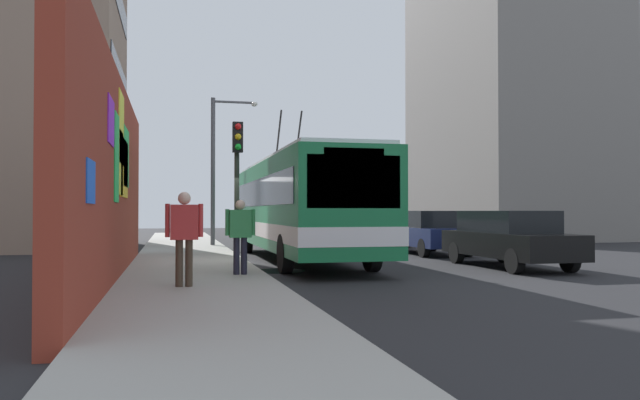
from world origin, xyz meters
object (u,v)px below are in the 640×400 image
at_px(parked_car_navy, 428,231).
at_px(pedestrian_near_wall, 184,230).
at_px(city_bus, 298,204).
at_px(pedestrian_at_curb, 240,231).
at_px(parked_car_black, 508,237).
at_px(traffic_light, 237,167).
at_px(street_lamp, 219,159).
at_px(parked_car_champagne, 377,227).

bearing_deg(parked_car_navy, pedestrian_near_wall, 135.92).
xyz_separation_m(city_bus, pedestrian_at_curb, (-5.36, 2.41, -0.65)).
bearing_deg(pedestrian_at_curb, parked_car_black, -77.89).
height_order(parked_car_navy, traffic_light, traffic_light).
xyz_separation_m(parked_car_black, traffic_light, (1.68, 7.35, 1.96)).
height_order(city_bus, parked_car_navy, city_bus).
height_order(city_bus, street_lamp, street_lamp).
height_order(pedestrian_near_wall, street_lamp, street_lamp).
bearing_deg(street_lamp, parked_car_champagne, -85.36).
relative_size(parked_car_navy, pedestrian_at_curb, 2.75).
bearing_deg(traffic_light, parked_car_navy, -62.21).
xyz_separation_m(city_bus, parked_car_champagne, (7.61, -5.20, -0.95)).
height_order(parked_car_navy, parked_car_champagne, same).
xyz_separation_m(parked_car_navy, pedestrian_near_wall, (-9.17, 8.88, 0.38)).
relative_size(city_bus, pedestrian_at_curb, 7.45).
relative_size(parked_car_navy, pedestrian_near_wall, 2.59).
relative_size(parked_car_champagne, pedestrian_at_curb, 2.79).
distance_m(parked_car_champagne, pedestrian_at_curb, 15.04).
bearing_deg(parked_car_black, parked_car_champagne, 0.00).
bearing_deg(pedestrian_at_curb, traffic_light, -4.55).
xyz_separation_m(parked_car_navy, traffic_light, (-3.87, 7.35, 1.96)).
bearing_deg(parked_car_navy, parked_car_champagne, 0.00).
height_order(city_bus, pedestrian_near_wall, city_bus).
distance_m(city_bus, parked_car_black, 6.47).
bearing_deg(parked_car_champagne, street_lamp, 94.64).
height_order(parked_car_champagne, traffic_light, traffic_light).
relative_size(parked_car_navy, traffic_light, 1.18).
relative_size(city_bus, parked_car_black, 2.53).
bearing_deg(traffic_light, pedestrian_at_curb, 175.45).
relative_size(pedestrian_at_curb, pedestrian_near_wall, 0.94).
height_order(city_bus, parked_car_black, city_bus).
bearing_deg(street_lamp, parked_car_black, -146.13).
height_order(parked_car_black, pedestrian_near_wall, pedestrian_near_wall).
xyz_separation_m(parked_car_black, pedestrian_at_curb, (-1.63, 7.61, 0.30)).
distance_m(parked_car_champagne, street_lamp, 7.80).
bearing_deg(parked_car_champagne, city_bus, 145.64).
relative_size(pedestrian_at_curb, traffic_light, 0.43).
relative_size(city_bus, street_lamp, 2.01).
height_order(parked_car_champagne, street_lamp, street_lamp).
relative_size(parked_car_black, parked_car_navy, 1.07).
bearing_deg(parked_car_navy, traffic_light, 117.79).
relative_size(city_bus, parked_car_navy, 2.70).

